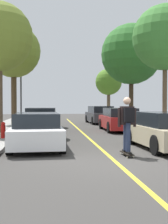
# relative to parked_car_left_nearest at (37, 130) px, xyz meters

# --- Properties ---
(ground) EXTENTS (80.00, 80.00, 0.00)m
(ground) POSITION_rel_parked_car_left_nearest_xyz_m (2.29, -2.96, -0.63)
(ground) COLOR #3D3A38
(center_line) EXTENTS (0.12, 39.20, 0.01)m
(center_line) POSITION_rel_parked_car_left_nearest_xyz_m (2.29, 1.04, -0.62)
(center_line) COLOR gold
(center_line) RESTS_ON ground
(parked_car_left_nearest) EXTENTS (2.01, 4.66, 1.27)m
(parked_car_left_nearest) POSITION_rel_parked_car_left_nearest_xyz_m (0.00, 0.00, 0.00)
(parked_car_left_nearest) COLOR white
(parked_car_left_nearest) RESTS_ON ground
(parked_car_left_near) EXTENTS (2.07, 4.63, 1.37)m
(parked_car_left_near) POSITION_rel_parked_car_left_nearest_xyz_m (-0.00, 6.60, 0.05)
(parked_car_left_near) COLOR black
(parked_car_left_near) RESTS_ON ground
(parked_car_right_nearest) EXTENTS (2.03, 4.10, 1.31)m
(parked_car_right_nearest) POSITION_rel_parked_car_left_nearest_xyz_m (4.58, -0.90, 0.02)
(parked_car_right_nearest) COLOR #BCAD89
(parked_car_right_nearest) RESTS_ON ground
(parked_car_right_near) EXTENTS (1.95, 4.32, 1.36)m
(parked_car_right_near) POSITION_rel_parked_car_left_nearest_xyz_m (4.58, 6.17, 0.05)
(parked_car_right_near) COLOR maroon
(parked_car_right_near) RESTS_ON ground
(parked_car_right_far) EXTENTS (2.03, 4.40, 1.43)m
(parked_car_right_far) POSITION_rel_parked_car_left_nearest_xyz_m (4.59, 12.97, 0.08)
(parked_car_right_far) COLOR #38383D
(parked_car_right_far) RESTS_ON ground
(street_tree_left_near) EXTENTS (3.94, 3.94, 7.35)m
(street_tree_left_near) POSITION_rel_parked_car_left_nearest_xyz_m (-2.15, 11.29, 4.86)
(street_tree_left_near) COLOR #4C3823
(street_tree_left_near) RESTS_ON sidewalk_left
(street_tree_right_nearest) EXTENTS (3.57, 3.57, 6.87)m
(street_tree_right_nearest) POSITION_rel_parked_car_left_nearest_xyz_m (6.74, 4.52, 4.58)
(street_tree_right_nearest) COLOR brown
(street_tree_right_nearest) RESTS_ON sidewalk_right
(street_tree_right_near) EXTENTS (4.65, 4.65, 7.63)m
(street_tree_right_near) POSITION_rel_parked_car_left_nearest_xyz_m (6.74, 11.28, 4.80)
(street_tree_right_near) COLOR #3D2D1E
(street_tree_right_near) RESTS_ON sidewalk_right
(street_tree_right_far) EXTENTS (2.82, 2.82, 5.24)m
(street_tree_right_far) POSITION_rel_parked_car_left_nearest_xyz_m (6.74, 20.19, 3.31)
(street_tree_right_far) COLOR brown
(street_tree_right_far) RESTS_ON sidewalk_right
(fire_hydrant) EXTENTS (0.20, 0.20, 0.70)m
(fire_hydrant) POSITION_rel_parked_car_left_nearest_xyz_m (-1.50, 1.85, -0.14)
(fire_hydrant) COLOR #B2140F
(fire_hydrant) RESTS_ON sidewalk_left
(streetlamp) EXTENTS (0.36, 0.24, 6.01)m
(streetlamp) POSITION_rel_parked_car_left_nearest_xyz_m (-1.75, 12.46, 2.93)
(streetlamp) COLOR #38383D
(streetlamp) RESTS_ON sidewalk_left
(skateboard) EXTENTS (0.25, 0.85, 0.10)m
(skateboard) POSITION_rel_parked_car_left_nearest_xyz_m (2.84, -2.25, -0.54)
(skateboard) COLOR black
(skateboard) RESTS_ON ground
(skateboarder) EXTENTS (0.58, 0.70, 1.71)m
(skateboarder) POSITION_rel_parked_car_left_nearest_xyz_m (2.84, -2.29, 0.45)
(skateboarder) COLOR black
(skateboarder) RESTS_ON skateboard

